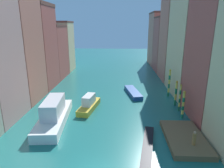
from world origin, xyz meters
The scene contains 20 objects.
ground_plane centered at (0.00, 24.50, 0.00)m, with size 154.00×154.00×0.00m, color #1E6B66.
building_left_2 centered at (-14.82, 18.05, 9.55)m, with size 6.30×7.58×19.08m.
building_left_3 centered at (-14.82, 25.88, 8.36)m, with size 6.30×7.91×16.70m.
building_left_4 centered at (-14.82, 34.20, 6.35)m, with size 6.30×8.84×12.68m.
building_left_5 centered at (-14.82, 42.37, 6.86)m, with size 6.30×7.15×13.70m.
building_right_1 centered at (14.82, 12.42, 9.34)m, with size 6.30×9.46×18.64m.
building_right_2 centered at (14.82, 23.03, 10.05)m, with size 6.30×11.56×20.08m.
building_right_3 centered at (14.82, 33.93, 11.23)m, with size 6.30×9.48×22.43m.
building_right_4 centered at (14.82, 43.62, 7.47)m, with size 6.30×9.33×14.93m.
building_right_5 centered at (14.82, 54.04, 8.36)m, with size 6.30×11.42×16.69m.
waterfront_dock centered at (9.36, 6.08, 0.30)m, with size 4.15×7.48×0.60m.
person_on_dock centered at (9.71, 4.32, 1.30)m, with size 0.36×0.36×1.52m.
mooring_pole_0 centered at (10.73, 11.82, 2.05)m, with size 0.38×0.38×3.98m.
mooring_pole_1 centered at (10.98, 14.37, 2.14)m, with size 0.28×0.28×4.19m.
mooring_pole_2 centered at (10.97, 16.59, 2.11)m, with size 0.37×0.37×4.11m.
mooring_pole_3 centered at (10.85, 20.93, 2.58)m, with size 0.38×0.38×5.05m.
vaporetto_white centered at (-6.64, 9.79, 1.21)m, with size 3.97×10.90×3.26m.
gondola_black centered at (5.00, 4.21, 0.22)m, with size 2.51×8.37×0.43m.
motorboat_0 centered at (4.49, 21.79, 0.37)m, with size 3.16×7.45×0.73m.
motorboat_1 centered at (-2.70, 14.38, 0.83)m, with size 2.91×6.59×2.27m.
Camera 1 is at (2.10, -14.13, 12.36)m, focal length 32.11 mm.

